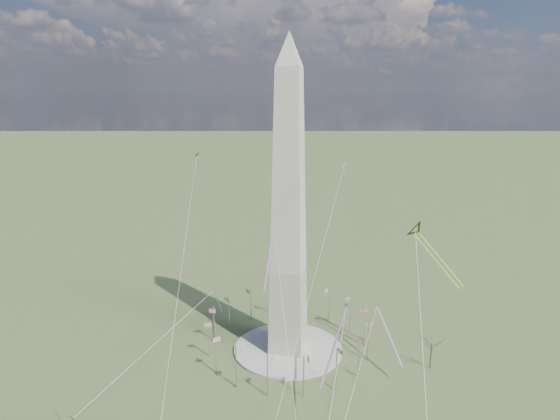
# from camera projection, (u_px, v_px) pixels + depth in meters

# --- Properties ---
(ground) EXTENTS (2000.00, 2000.00, 0.00)m
(ground) POSITION_uv_depth(u_px,v_px,m) (288.00, 350.00, 165.83)
(ground) COLOR #415A2D
(ground) RESTS_ON ground
(plaza) EXTENTS (36.00, 36.00, 0.80)m
(plaza) POSITION_uv_depth(u_px,v_px,m) (288.00, 349.00, 165.74)
(plaza) COLOR #B7B3A7
(plaza) RESTS_ON ground
(washington_monument) EXTENTS (15.56, 15.56, 100.00)m
(washington_monument) POSITION_uv_depth(u_px,v_px,m) (289.00, 210.00, 154.37)
(washington_monument) COLOR #B1AD94
(washington_monument) RESTS_ON plaza
(flagpole_ring) EXTENTS (54.40, 54.40, 13.00)m
(flagpole_ring) POSITION_uv_depth(u_px,v_px,m) (288.00, 330.00, 164.10)
(flagpole_ring) COLOR silver
(flagpole_ring) RESTS_ON ground
(tree_near) EXTENTS (7.04, 7.04, 12.33)m
(tree_near) POSITION_uv_depth(u_px,v_px,m) (432.00, 342.00, 153.23)
(tree_near) COLOR #47352B
(tree_near) RESTS_ON ground
(kite_delta_black) EXTENTS (17.52, 16.01, 15.95)m
(kite_delta_black) POSITION_uv_depth(u_px,v_px,m) (418.00, 233.00, 148.83)
(kite_delta_black) COLOR black
(kite_delta_black) RESTS_ON ground
(kite_diamond_purple) EXTENTS (2.23, 3.52, 10.88)m
(kite_diamond_purple) POSITION_uv_depth(u_px,v_px,m) (217.00, 290.00, 164.94)
(kite_diamond_purple) COLOR #38186C
(kite_diamond_purple) RESTS_ON ground
(kite_streamer_left) EXTENTS (5.26, 21.78, 15.05)m
(kite_streamer_left) POSITION_uv_depth(u_px,v_px,m) (338.00, 333.00, 136.74)
(kite_streamer_left) COLOR #FF282B
(kite_streamer_left) RESTS_ON ground
(kite_streamer_mid) EXTENTS (4.02, 21.82, 15.01)m
(kite_streamer_mid) POSITION_uv_depth(u_px,v_px,m) (271.00, 248.00, 152.96)
(kite_streamer_mid) COLOR #FF282B
(kite_streamer_mid) RESTS_ON ground
(kite_streamer_right) EXTENTS (9.81, 16.65, 12.61)m
(kite_streamer_right) POSITION_uv_depth(u_px,v_px,m) (386.00, 327.00, 155.14)
(kite_streamer_right) COLOR #FF282B
(kite_streamer_right) RESTS_ON ground
(kite_small_red) EXTENTS (1.66, 2.42, 5.05)m
(kite_small_red) POSITION_uv_depth(u_px,v_px,m) (197.00, 156.00, 190.24)
(kite_small_red) COLOR red
(kite_small_red) RESTS_ON ground
(kite_small_white) EXTENTS (1.49, 2.15, 4.48)m
(kite_small_white) POSITION_uv_depth(u_px,v_px,m) (345.00, 166.00, 189.18)
(kite_small_white) COLOR white
(kite_small_white) RESTS_ON ground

